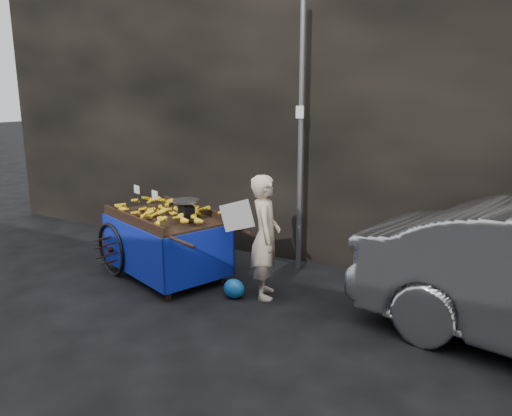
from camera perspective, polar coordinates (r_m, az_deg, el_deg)
The scene contains 6 objects.
ground at distance 6.96m, azimuth -1.99°, elevation -9.58°, with size 80.00×80.00×0.00m, color black.
building_wall at distance 8.60m, azimuth 9.43°, elevation 11.71°, with size 13.50×2.00×5.00m.
street_pole at distance 7.46m, azimuth 5.13°, elevation 7.85°, with size 0.12×0.10×4.00m.
banana_cart at distance 7.45m, azimuth -10.54°, elevation -1.57°, with size 2.68×1.87×1.33m.
vendor at distance 6.57m, azimuth 1.05°, elevation -3.29°, with size 0.93×0.72×1.65m.
plastic_bag at distance 6.73m, azimuth -2.53°, elevation -9.19°, with size 0.29×0.23×0.26m, color #165EAA.
Camera 1 is at (3.36, -5.47, 2.68)m, focal length 35.00 mm.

